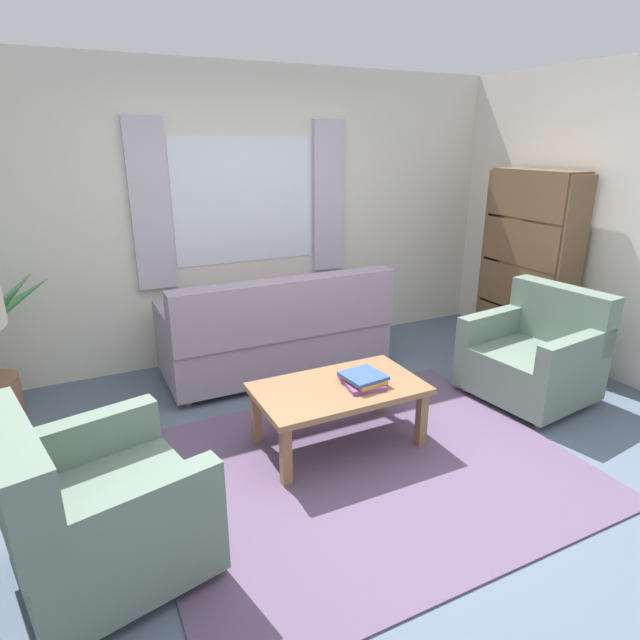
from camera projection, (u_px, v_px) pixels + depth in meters
ground_plane at (366, 468)px, 3.33m from camera, size 6.24×6.24×0.00m
wall_back at (244, 217)px, 4.82m from camera, size 5.32×0.12×2.60m
window_with_curtains at (246, 201)px, 4.71m from camera, size 1.98×0.07×1.40m
area_rug at (366, 467)px, 3.32m from camera, size 2.59×2.08×0.01m
couch at (277, 335)px, 4.56m from camera, size 1.90×0.82×0.92m
armchair_left at (93, 511)px, 2.41m from camera, size 0.98×1.00×0.88m
armchair_right at (535, 355)px, 4.15m from camera, size 0.92×0.94×0.88m
coffee_table at (339, 394)px, 3.46m from camera, size 1.10×0.64×0.44m
book_stack_on_table at (362, 379)px, 3.46m from camera, size 0.28×0.32×0.07m
bookshelf at (528, 273)px, 4.92m from camera, size 0.30×0.94×1.72m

